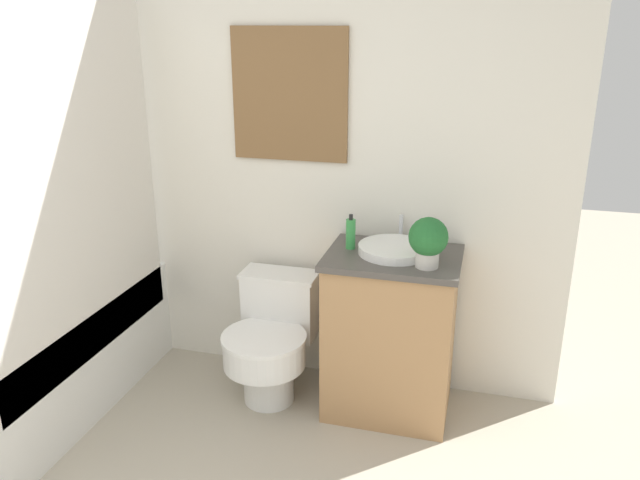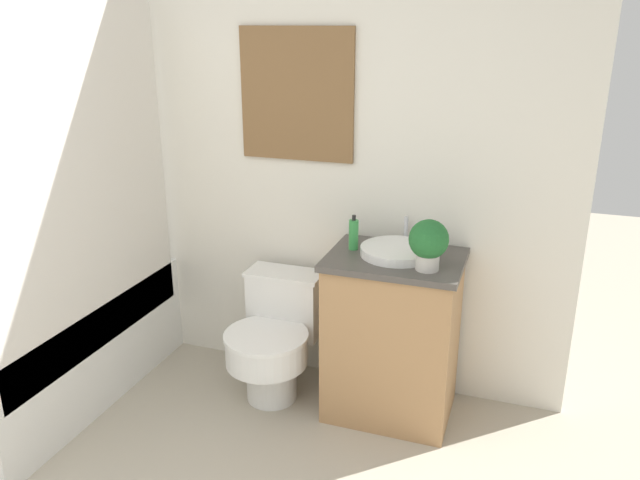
% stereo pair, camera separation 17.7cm
% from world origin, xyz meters
% --- Properties ---
extents(wall_back, '(3.26, 0.07, 2.50)m').
position_xyz_m(wall_back, '(0.01, 2.25, 1.26)').
color(wall_back, silver).
rests_on(wall_back, ground_plane).
extents(shower_area, '(0.61, 1.37, 1.98)m').
position_xyz_m(shower_area, '(-0.81, 1.55, 0.32)').
color(shower_area, white).
rests_on(shower_area, ground_plane).
extents(toilet, '(0.42, 0.57, 0.62)m').
position_xyz_m(toilet, '(0.21, 1.94, 0.32)').
color(toilet, white).
rests_on(toilet, ground_plane).
extents(vanity, '(0.62, 0.47, 0.82)m').
position_xyz_m(vanity, '(0.81, 1.98, 0.41)').
color(vanity, '#AD7F51').
rests_on(vanity, ground_plane).
extents(sink, '(0.34, 0.37, 0.13)m').
position_xyz_m(sink, '(0.81, 2.00, 0.84)').
color(sink, white).
rests_on(sink, vanity).
extents(soap_bottle, '(0.05, 0.05, 0.17)m').
position_xyz_m(soap_bottle, '(0.60, 2.01, 0.89)').
color(soap_bottle, green).
rests_on(soap_bottle, vanity).
extents(potted_plant, '(0.17, 0.17, 0.23)m').
position_xyz_m(potted_plant, '(0.98, 1.87, 0.95)').
color(potted_plant, beige).
rests_on(potted_plant, vanity).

